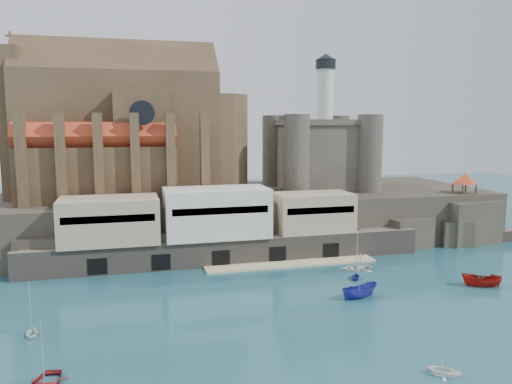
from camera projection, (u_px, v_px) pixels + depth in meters
The scene contains 13 objects.
ground at pixel (319, 301), 68.32m from camera, with size 300.00×300.00×0.00m, color #1A4A58.
promontory at pixel (249, 215), 105.34m from camera, with size 100.00×36.00×10.00m.
quay at pixel (216, 228), 87.06m from camera, with size 70.00×12.00×13.05m.
church at pixel (130, 134), 99.39m from camera, with size 47.00×25.93×30.51m.
castle_keep at pixel (319, 150), 109.22m from camera, with size 21.20×21.20×29.30m.
rock_outcrop at pixel (463, 222), 103.04m from camera, with size 14.50×10.50×8.70m.
pavilion at pixel (465, 180), 102.01m from camera, with size 6.40×6.40×5.40m.
boat_1 at pixel (443, 375), 48.24m from camera, with size 2.93×1.79×3.40m, color white.
boat_2 at pixel (359, 298), 69.73m from camera, with size 2.19×2.25×5.82m, color #282F9E.
boat_4 at pixel (32, 336), 57.17m from camera, with size 2.60×1.59×3.01m, color white.
boat_5 at pixel (481, 286), 74.47m from camera, with size 2.17×2.23×5.76m, color maroon.
boat_6 at pixel (357, 269), 83.15m from camera, with size 3.94×1.14×5.51m, color white.
boat_7 at pixel (355, 279), 77.98m from camera, with size 2.59×1.58×3.00m, color navy.
Camera 1 is at (-24.98, -61.32, 24.14)m, focal length 35.00 mm.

